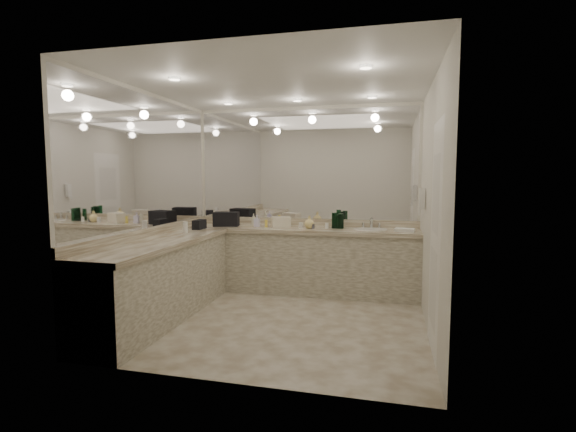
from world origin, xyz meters
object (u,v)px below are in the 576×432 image
(hand_towel, at_px, (405,230))
(soap_bottle_a, at_px, (254,220))
(sink, at_px, (371,230))
(cream_cosmetic_case, at_px, (281,222))
(soap_bottle_b, at_px, (257,221))
(black_toiletry_bag, at_px, (226,219))
(soap_bottle_c, at_px, (309,222))
(wall_phone, at_px, (422,198))

(hand_towel, relative_size, soap_bottle_a, 1.35)
(sink, bearing_deg, soap_bottle_a, -179.99)
(sink, relative_size, hand_towel, 1.80)
(cream_cosmetic_case, distance_m, soap_bottle_b, 0.35)
(sink, distance_m, black_toiletry_bag, 2.03)
(hand_towel, distance_m, soap_bottle_b, 2.02)
(black_toiletry_bag, xyz_separation_m, soap_bottle_c, (1.21, 0.02, -0.01))
(sink, height_order, soap_bottle_c, soap_bottle_c)
(sink, relative_size, cream_cosmetic_case, 1.73)
(soap_bottle_a, xyz_separation_m, soap_bottle_b, (0.06, -0.03, -0.01))
(wall_phone, distance_m, soap_bottle_b, 2.26)
(wall_phone, xyz_separation_m, hand_towel, (-0.17, 0.42, -0.43))
(black_toiletry_bag, height_order, cream_cosmetic_case, black_toiletry_bag)
(black_toiletry_bag, relative_size, cream_cosmetic_case, 1.38)
(sink, height_order, black_toiletry_bag, black_toiletry_bag)
(wall_phone, bearing_deg, soap_bottle_c, 162.14)
(soap_bottle_a, height_order, soap_bottle_c, soap_bottle_a)
(hand_towel, relative_size, soap_bottle_c, 1.41)
(soap_bottle_a, bearing_deg, cream_cosmetic_case, -4.21)
(cream_cosmetic_case, bearing_deg, wall_phone, -37.00)
(soap_bottle_a, bearing_deg, black_toiletry_bag, -171.98)
(sink, relative_size, soap_bottle_b, 2.63)
(hand_towel, height_order, soap_bottle_a, soap_bottle_a)
(soap_bottle_a, bearing_deg, hand_towel, -2.27)
(soap_bottle_c, bearing_deg, sink, 2.73)
(cream_cosmetic_case, height_order, soap_bottle_b, soap_bottle_b)
(sink, height_order, wall_phone, wall_phone)
(soap_bottle_b, bearing_deg, sink, 1.05)
(black_toiletry_bag, xyz_separation_m, cream_cosmetic_case, (0.80, 0.03, -0.03))
(black_toiletry_bag, xyz_separation_m, hand_towel, (2.47, -0.03, -0.08))
(black_toiletry_bag, xyz_separation_m, soap_bottle_a, (0.39, 0.06, -0.01))
(wall_phone, bearing_deg, soap_bottle_a, 167.43)
(black_toiletry_bag, relative_size, soap_bottle_c, 2.03)
(cream_cosmetic_case, xyz_separation_m, soap_bottle_c, (0.40, -0.01, 0.01))
(soap_bottle_a, bearing_deg, sink, 0.01)
(black_toiletry_bag, bearing_deg, wall_phone, -9.57)
(sink, relative_size, wall_phone, 1.83)
(wall_phone, bearing_deg, cream_cosmetic_case, 165.62)
(soap_bottle_b, xyz_separation_m, soap_bottle_c, (0.75, -0.01, 0.00))
(wall_phone, xyz_separation_m, soap_bottle_a, (-2.24, 0.50, -0.36))
(wall_phone, distance_m, black_toiletry_bag, 2.70)
(soap_bottle_b, height_order, soap_bottle_c, soap_bottle_c)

